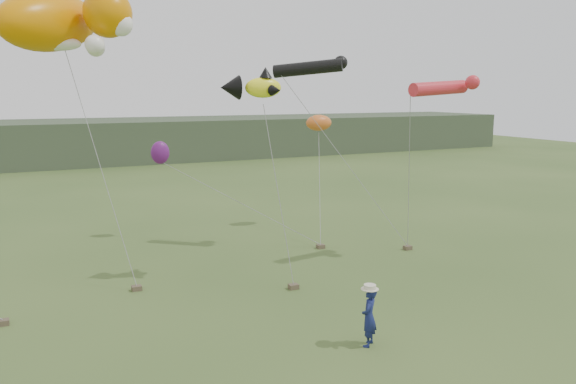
% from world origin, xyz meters
% --- Properties ---
extents(ground, '(120.00, 120.00, 0.00)m').
position_xyz_m(ground, '(0.00, 0.00, 0.00)').
color(ground, '#385123').
rests_on(ground, ground).
extents(headland, '(90.00, 13.00, 4.00)m').
position_xyz_m(headland, '(-3.11, 44.69, 1.92)').
color(headland, '#2D3D28').
rests_on(headland, ground).
extents(festival_attendant, '(0.70, 0.69, 1.63)m').
position_xyz_m(festival_attendant, '(-0.46, -1.73, 0.81)').
color(festival_attendant, navy).
rests_on(festival_attendant, ground).
extents(sandbag_anchors, '(16.04, 4.38, 0.17)m').
position_xyz_m(sandbag_anchors, '(-1.17, 5.01, 0.08)').
color(sandbag_anchors, brown).
rests_on(sandbag_anchors, ground).
extents(cat_kite, '(6.12, 4.88, 2.75)m').
position_xyz_m(cat_kite, '(-6.91, 8.49, 9.24)').
color(cat_kite, orange).
rests_on(cat_kite, ground).
extents(fish_kite, '(2.17, 1.47, 1.13)m').
position_xyz_m(fish_kite, '(-1.21, 4.75, 6.93)').
color(fish_kite, yellow).
rests_on(fish_kite, ground).
extents(tube_kites, '(6.56, 5.89, 1.71)m').
position_xyz_m(tube_kites, '(4.60, 5.95, 7.39)').
color(tube_kites, black).
rests_on(tube_kites, ground).
extents(misc_kites, '(8.87, 1.69, 2.16)m').
position_xyz_m(misc_kites, '(2.07, 11.52, 4.78)').
color(misc_kites, '#D36222').
rests_on(misc_kites, ground).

